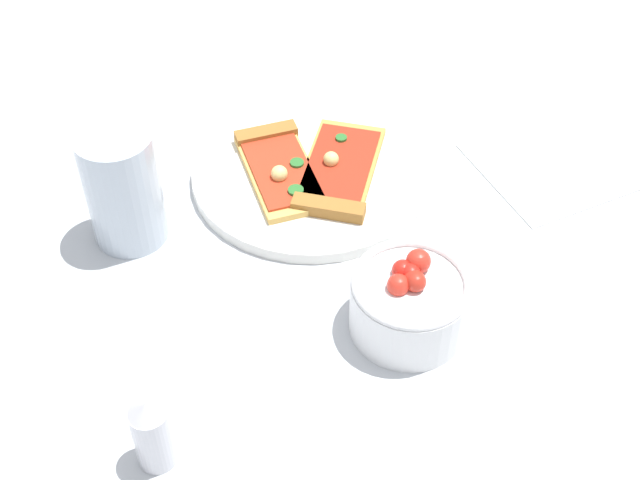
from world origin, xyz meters
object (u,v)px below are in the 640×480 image
(pepper_shaker, at_px, (152,432))
(pizza_slice_near, at_px, (339,174))
(paper_napkin, at_px, (548,166))
(pizza_slice_far, at_px, (279,165))
(soda_glass, at_px, (123,189))
(plate, at_px, (312,173))
(salad_bowl, at_px, (409,301))

(pepper_shaker, bearing_deg, pizza_slice_near, -151.28)
(pizza_slice_near, distance_m, paper_napkin, 0.24)
(pizza_slice_far, distance_m, soda_glass, 0.18)
(plate, height_order, pizza_slice_near, pizza_slice_near)
(salad_bowl, bearing_deg, paper_napkin, -163.79)
(salad_bowl, bearing_deg, pepper_shaker, -3.24)
(pizza_slice_near, bearing_deg, soda_glass, -18.31)
(pizza_slice_far, xyz_separation_m, soda_glass, (0.18, -0.02, 0.04))
(salad_bowl, height_order, paper_napkin, salad_bowl)
(plate, bearing_deg, pizza_slice_far, -33.00)
(paper_napkin, relative_size, pepper_shaker, 1.91)
(pizza_slice_far, distance_m, salad_bowl, 0.25)
(pizza_slice_far, bearing_deg, soda_glass, -6.82)
(pizza_slice_far, bearing_deg, plate, 147.00)
(plate, height_order, pizza_slice_far, pizza_slice_far)
(soda_glass, relative_size, paper_napkin, 0.85)
(plate, bearing_deg, salad_bowl, 77.05)
(pizza_slice_near, distance_m, soda_glass, 0.24)
(pizza_slice_near, relative_size, paper_napkin, 1.08)
(paper_napkin, bearing_deg, pizza_slice_near, -28.01)
(salad_bowl, relative_size, paper_napkin, 0.73)
(paper_napkin, height_order, pepper_shaker, pepper_shaker)
(plate, height_order, salad_bowl, salad_bowl)
(salad_bowl, xyz_separation_m, soda_glass, (0.15, -0.27, 0.03))
(plate, distance_m, pepper_shaker, 0.38)
(salad_bowl, height_order, pepper_shaker, same)
(pepper_shaker, bearing_deg, soda_glass, -113.34)
(pepper_shaker, bearing_deg, paper_napkin, -173.01)
(pizza_slice_near, xyz_separation_m, soda_glass, (0.22, -0.07, 0.04))
(pizza_slice_far, height_order, paper_napkin, pizza_slice_far)
(plate, distance_m, pizza_slice_near, 0.04)
(pizza_slice_near, xyz_separation_m, pepper_shaker, (0.33, 0.18, 0.02))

